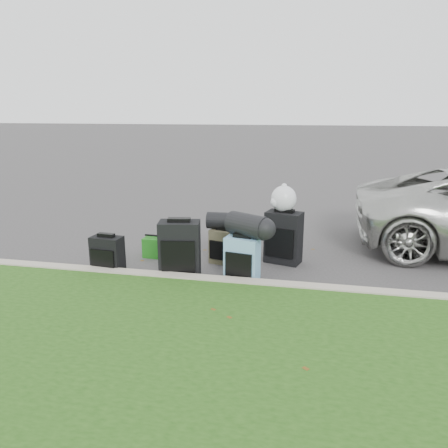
% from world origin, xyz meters
% --- Properties ---
extents(ground, '(120.00, 120.00, 0.00)m').
position_xyz_m(ground, '(0.00, 0.00, 0.00)').
color(ground, '#383535').
rests_on(ground, ground).
extents(curb, '(120.00, 0.18, 0.15)m').
position_xyz_m(curb, '(0.00, -1.00, 0.07)').
color(curb, '#9E937F').
rests_on(curb, ground).
extents(suitcase_small_black, '(0.46, 0.28, 0.54)m').
position_xyz_m(suitcase_small_black, '(-1.56, -0.79, 0.27)').
color(suitcase_small_black, black).
rests_on(suitcase_small_black, ground).
extents(suitcase_large_black_left, '(0.60, 0.42, 0.79)m').
position_xyz_m(suitcase_large_black_left, '(-0.53, -0.70, 0.40)').
color(suitcase_large_black_left, black).
rests_on(suitcase_large_black_left, ground).
extents(suitcase_olive, '(0.42, 0.32, 0.51)m').
position_xyz_m(suitcase_olive, '(-0.07, -0.02, 0.26)').
color(suitcase_olive, '#383524').
rests_on(suitcase_olive, ground).
extents(suitcase_teal, '(0.48, 0.33, 0.63)m').
position_xyz_m(suitcase_teal, '(0.34, -0.72, 0.31)').
color(suitcase_teal, slate).
rests_on(suitcase_teal, ground).
extents(suitcase_large_black_right, '(0.59, 0.44, 0.78)m').
position_xyz_m(suitcase_large_black_right, '(0.82, 0.20, 0.39)').
color(suitcase_large_black_right, black).
rests_on(suitcase_large_black_right, ground).
extents(tote_green, '(0.29, 0.23, 0.31)m').
position_xyz_m(tote_green, '(-1.21, 0.04, 0.15)').
color(tote_green, '#1B6616').
rests_on(tote_green, ground).
extents(tote_navy, '(0.33, 0.30, 0.29)m').
position_xyz_m(tote_navy, '(-0.94, 0.47, 0.14)').
color(tote_navy, navy).
rests_on(tote_navy, ground).
extents(duffel_left, '(0.48, 0.27, 0.25)m').
position_xyz_m(duffel_left, '(-0.09, 0.05, 0.64)').
color(duffel_left, black).
rests_on(duffel_left, suitcase_olive).
extents(duffel_right, '(0.63, 0.54, 0.31)m').
position_xyz_m(duffel_right, '(0.40, -0.66, 0.78)').
color(duffel_right, black).
rests_on(duffel_right, suitcase_teal).
extents(trash_bag, '(0.38, 0.38, 0.38)m').
position_xyz_m(trash_bag, '(0.79, 0.25, 0.97)').
color(trash_bag, silver).
rests_on(trash_bag, suitcase_large_black_right).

